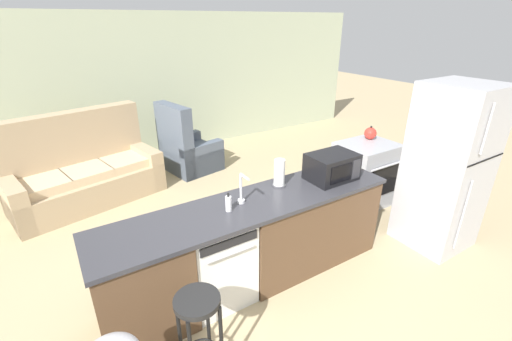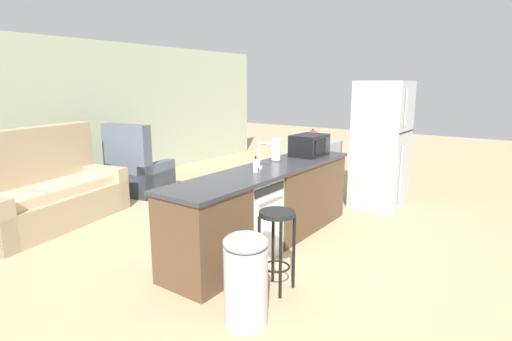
% 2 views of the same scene
% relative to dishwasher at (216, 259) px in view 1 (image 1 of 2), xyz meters
% --- Properties ---
extents(ground_plane, '(24.00, 24.00, 0.00)m').
position_rel_dishwasher_xyz_m(ground_plane, '(0.25, 0.00, -0.42)').
color(ground_plane, tan).
extents(wall_back, '(10.00, 0.06, 2.60)m').
position_rel_dishwasher_xyz_m(wall_back, '(0.55, 4.20, 0.88)').
color(wall_back, '#A8B293').
rests_on(wall_back, ground_plane).
extents(kitchen_counter, '(2.94, 0.66, 0.90)m').
position_rel_dishwasher_xyz_m(kitchen_counter, '(0.49, 0.00, -0.00)').
color(kitchen_counter, brown).
rests_on(kitchen_counter, ground_plane).
extents(dishwasher, '(0.58, 0.61, 0.84)m').
position_rel_dishwasher_xyz_m(dishwasher, '(0.00, 0.00, 0.00)').
color(dishwasher, white).
rests_on(dishwasher, ground_plane).
extents(stove_range, '(0.76, 0.68, 0.90)m').
position_rel_dishwasher_xyz_m(stove_range, '(2.60, 0.55, 0.03)').
color(stove_range, '#A8AAB2').
rests_on(stove_range, ground_plane).
extents(refrigerator, '(0.72, 0.73, 1.88)m').
position_rel_dishwasher_xyz_m(refrigerator, '(2.60, -0.55, 0.52)').
color(refrigerator, '#B7B7BC').
rests_on(refrigerator, ground_plane).
extents(microwave, '(0.50, 0.37, 0.28)m').
position_rel_dishwasher_xyz_m(microwave, '(1.38, -0.00, 0.62)').
color(microwave, black).
rests_on(microwave, kitchen_counter).
extents(sink_faucet, '(0.07, 0.18, 0.30)m').
position_rel_dishwasher_xyz_m(sink_faucet, '(0.31, 0.04, 0.61)').
color(sink_faucet, silver).
rests_on(sink_faucet, kitchen_counter).
extents(paper_towel_roll, '(0.14, 0.14, 0.28)m').
position_rel_dishwasher_xyz_m(paper_towel_roll, '(0.82, 0.16, 0.62)').
color(paper_towel_roll, '#4C4C51').
rests_on(paper_towel_roll, kitchen_counter).
extents(soap_bottle, '(0.06, 0.06, 0.18)m').
position_rel_dishwasher_xyz_m(soap_bottle, '(0.15, -0.01, 0.55)').
color(soap_bottle, silver).
rests_on(soap_bottle, kitchen_counter).
extents(kettle, '(0.21, 0.17, 0.19)m').
position_rel_dishwasher_xyz_m(kettle, '(2.77, 0.68, 0.56)').
color(kettle, red).
rests_on(kettle, stove_range).
extents(bar_stool, '(0.32, 0.32, 0.74)m').
position_rel_dishwasher_xyz_m(bar_stool, '(-0.45, -0.67, 0.11)').
color(bar_stool, black).
rests_on(bar_stool, ground_plane).
extents(couch, '(2.15, 1.32, 1.27)m').
position_rel_dishwasher_xyz_m(couch, '(-0.77, 2.80, -0.03)').
color(couch, tan).
rests_on(couch, ground_plane).
extents(armchair, '(0.95, 0.99, 1.20)m').
position_rel_dishwasher_xyz_m(armchair, '(0.89, 2.99, -0.07)').
color(armchair, '#515B6B').
rests_on(armchair, ground_plane).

